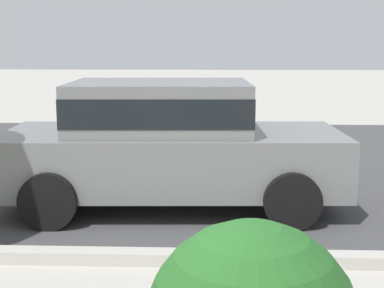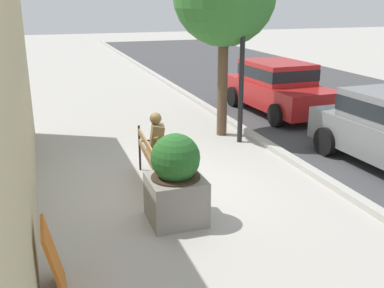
% 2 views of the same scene
% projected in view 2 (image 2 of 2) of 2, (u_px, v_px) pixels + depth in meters
% --- Properties ---
extents(ground_plane, '(80.00, 80.00, 0.00)m').
position_uv_depth(ground_plane, '(168.00, 186.00, 8.51)').
color(ground_plane, '#ADA8A0').
extents(curb_stone, '(60.00, 0.20, 0.12)m').
position_uv_depth(curb_stone, '(303.00, 166.00, 9.38)').
color(curb_stone, '#B2AFA8').
rests_on(curb_stone, ground).
extents(building_wall_behind, '(12.00, 0.50, 3.78)m').
position_uv_depth(building_wall_behind, '(3.00, 120.00, 5.79)').
color(building_wall_behind, '#C6B78C').
rests_on(building_wall_behind, ground).
extents(park_bench, '(1.83, 0.63, 0.95)m').
position_uv_depth(park_bench, '(156.00, 158.00, 8.38)').
color(park_bench, olive).
rests_on(park_bench, ground).
extents(bronze_statue_seated, '(0.73, 0.79, 1.37)m').
position_uv_depth(bronze_statue_seated, '(165.00, 149.00, 8.53)').
color(bronze_statue_seated, brown).
rests_on(bronze_statue_seated, ground).
extents(concrete_planter, '(0.85, 0.85, 1.43)m').
position_uv_depth(concrete_planter, '(176.00, 181.00, 7.00)').
color(concrete_planter, gray).
rests_on(concrete_planter, ground).
extents(parked_car_red, '(4.17, 2.06, 1.56)m').
position_uv_depth(parked_car_red, '(278.00, 86.00, 13.74)').
color(parked_car_red, '#B21E1E').
rests_on(parked_car_red, ground).
extents(lamp_post, '(0.32, 0.32, 3.90)m').
position_uv_depth(lamp_post, '(243.00, 36.00, 10.37)').
color(lamp_post, black).
rests_on(lamp_post, ground).
extents(leaning_signboard, '(0.70, 0.23, 0.89)m').
position_uv_depth(leaning_signboard, '(54.00, 259.00, 5.30)').
color(leaning_signboard, '#C6661E').
rests_on(leaning_signboard, ground).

